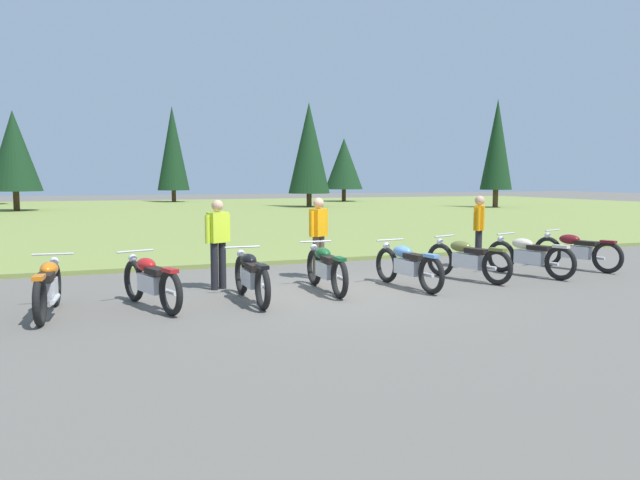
% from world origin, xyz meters
% --- Properties ---
extents(ground_plane, '(140.00, 140.00, 0.00)m').
position_xyz_m(ground_plane, '(0.00, 0.00, 0.00)').
color(ground_plane, '#605B54').
extents(grass_moorland, '(80.00, 44.00, 0.10)m').
position_xyz_m(grass_moorland, '(0.00, 25.74, 0.05)').
color(grass_moorland, olive).
rests_on(grass_moorland, ground).
extents(forest_treeline, '(44.45, 20.90, 8.13)m').
position_xyz_m(forest_treeline, '(-5.27, 34.12, 4.19)').
color(forest_treeline, '#47331E').
rests_on(forest_treeline, ground).
extents(motorcycle_orange, '(0.62, 2.10, 0.88)m').
position_xyz_m(motorcycle_orange, '(-4.69, -0.19, 0.44)').
color(motorcycle_orange, black).
rests_on(motorcycle_orange, ground).
extents(motorcycle_red, '(0.87, 2.02, 0.88)m').
position_xyz_m(motorcycle_red, '(-3.19, -0.21, 0.44)').
color(motorcycle_red, black).
rests_on(motorcycle_red, ground).
extents(motorcycle_black, '(0.62, 2.10, 0.88)m').
position_xyz_m(motorcycle_black, '(-1.57, -0.28, 0.44)').
color(motorcycle_black, black).
rests_on(motorcycle_black, ground).
extents(motorcycle_british_green, '(0.62, 2.10, 0.88)m').
position_xyz_m(motorcycle_british_green, '(-0.06, 0.14, 0.44)').
color(motorcycle_british_green, black).
rests_on(motorcycle_british_green, ground).
extents(motorcycle_sky_blue, '(0.63, 2.10, 0.88)m').
position_xyz_m(motorcycle_sky_blue, '(1.51, -0.08, 0.44)').
color(motorcycle_sky_blue, black).
rests_on(motorcycle_sky_blue, ground).
extents(motorcycle_olive, '(0.87, 2.02, 0.88)m').
position_xyz_m(motorcycle_olive, '(3.06, 0.26, 0.44)').
color(motorcycle_olive, black).
rests_on(motorcycle_olive, ground).
extents(motorcycle_cream, '(0.86, 2.03, 0.88)m').
position_xyz_m(motorcycle_cream, '(4.61, 0.25, 0.44)').
color(motorcycle_cream, black).
rests_on(motorcycle_cream, ground).
extents(motorcycle_maroon, '(0.90, 2.01, 0.88)m').
position_xyz_m(motorcycle_maroon, '(6.22, 0.61, 0.44)').
color(motorcycle_maroon, black).
rests_on(motorcycle_maroon, ground).
extents(rider_checking_bike, '(0.40, 0.44, 1.67)m').
position_xyz_m(rider_checking_bike, '(4.30, 1.61, 0.95)').
color(rider_checking_bike, black).
rests_on(rider_checking_bike, ground).
extents(rider_with_back_turned, '(0.51, 0.35, 1.67)m').
position_xyz_m(rider_with_back_turned, '(-1.86, 1.05, 0.95)').
color(rider_with_back_turned, black).
rests_on(rider_with_back_turned, ground).
extents(rider_near_row_end, '(0.47, 0.38, 1.67)m').
position_xyz_m(rider_near_row_end, '(0.33, 1.55, 0.95)').
color(rider_near_row_end, '#4C4233').
rests_on(rider_near_row_end, ground).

